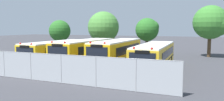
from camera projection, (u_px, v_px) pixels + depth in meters
ground_plane at (101, 65)px, 22.95m from camera, size 160.00×160.00×0.00m
school_bus_0 at (57, 51)px, 24.75m from camera, size 2.87×9.76×2.51m
school_bus_1 at (85, 51)px, 23.57m from camera, size 2.86×9.82×2.74m
school_bus_2 at (117, 52)px, 22.21m from camera, size 2.46×9.44×2.78m
school_bus_3 at (155, 56)px, 20.42m from camera, size 2.60×10.09×2.52m
tree_0 at (59, 31)px, 36.47m from camera, size 3.55×3.55×5.17m
tree_1 at (104, 27)px, 33.16m from camera, size 4.71×4.71×6.36m
tree_2 at (148, 29)px, 30.93m from camera, size 3.33×3.29×5.28m
tree_3 at (212, 23)px, 28.73m from camera, size 4.60×4.46×6.85m
chainlink_fence at (61, 68)px, 15.41m from camera, size 16.43×0.07×2.08m
traffic_cone at (34, 71)px, 18.32m from camera, size 0.42×0.42×0.55m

